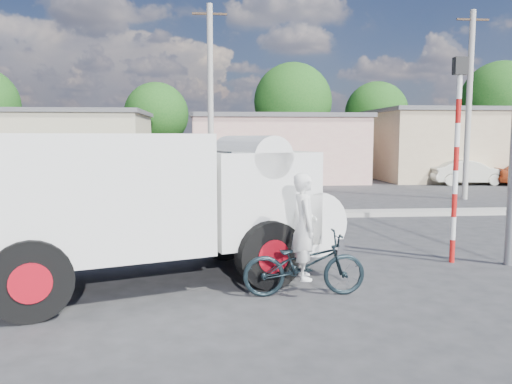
{
  "coord_description": "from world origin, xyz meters",
  "views": [
    {
      "loc": [
        -1.98,
        -8.67,
        2.72
      ],
      "look_at": [
        -0.85,
        4.01,
        1.3
      ],
      "focal_mm": 35.0,
      "sensor_mm": 36.0,
      "label": 1
    }
  ],
  "objects": [
    {
      "name": "ground_plane",
      "position": [
        0.0,
        0.0,
        0.0
      ],
      "size": [
        120.0,
        120.0,
        0.0
      ],
      "primitive_type": "plane",
      "color": "#2A2A2D",
      "rests_on": "ground"
    },
    {
      "name": "median",
      "position": [
        0.0,
        8.0,
        0.08
      ],
      "size": [
        40.0,
        0.8,
        0.16
      ],
      "primitive_type": "cube",
      "color": "#99968E",
      "rests_on": "ground"
    },
    {
      "name": "truck",
      "position": [
        -2.98,
        0.57,
        1.53
      ],
      "size": [
        7.11,
        4.47,
        2.76
      ],
      "rotation": [
        0.0,
        0.0,
        0.34
      ],
      "color": "black",
      "rests_on": "ground"
    },
    {
      "name": "bicycle",
      "position": [
        -0.42,
        -0.45,
        0.55
      ],
      "size": [
        2.1,
        0.73,
        1.1
      ],
      "primitive_type": "imported",
      "rotation": [
        0.0,
        0.0,
        1.57
      ],
      "color": "black",
      "rests_on": "ground"
    },
    {
      "name": "cyclist",
      "position": [
        -0.42,
        -0.45,
        0.91
      ],
      "size": [
        0.43,
        0.66,
        1.81
      ],
      "primitive_type": "imported",
      "rotation": [
        0.0,
        0.0,
        1.57
      ],
      "color": "white",
      "rests_on": "ground"
    },
    {
      "name": "car_cream",
      "position": [
        12.47,
        18.3,
        0.7
      ],
      "size": [
        4.29,
        1.61,
        1.4
      ],
      "primitive_type": "imported",
      "rotation": [
        0.0,
        0.0,
        1.54
      ],
      "color": "beige",
      "rests_on": "ground"
    },
    {
      "name": "traffic_pole",
      "position": [
        3.2,
        1.5,
        2.59
      ],
      "size": [
        0.28,
        0.18,
        4.36
      ],
      "color": "red",
      "rests_on": "ground"
    },
    {
      "name": "building_row",
      "position": [
        1.1,
        22.0,
        2.13
      ],
      "size": [
        37.8,
        7.3,
        4.44
      ],
      "color": "#C5BC95",
      "rests_on": "ground"
    },
    {
      "name": "tree_row",
      "position": [
        3.76,
        28.45,
        4.99
      ],
      "size": [
        43.62,
        7.43,
        8.42
      ],
      "color": "#38281E",
      "rests_on": "ground"
    },
    {
      "name": "utility_poles",
      "position": [
        3.25,
        12.0,
        4.07
      ],
      "size": [
        35.4,
        0.24,
        8.0
      ],
      "color": "#99968E",
      "rests_on": "ground"
    }
  ]
}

